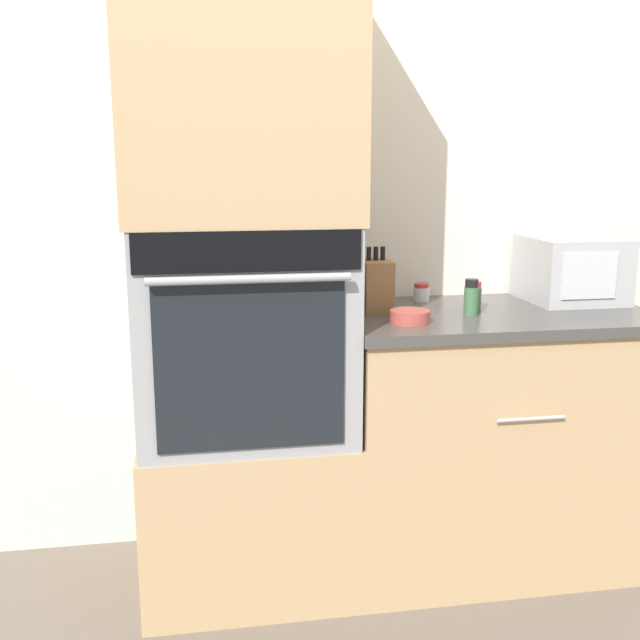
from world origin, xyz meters
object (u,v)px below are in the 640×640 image
object	(u,v)px
microwave	(571,269)
condiment_jar_near	(471,298)
wall_oven	(243,327)
condiment_jar_mid	(473,296)
condiment_jar_far	(421,292)
knife_block	(375,285)
bowl	(410,317)

from	to	relation	value
microwave	condiment_jar_near	world-z (taller)	microwave
wall_oven	condiment_jar_mid	bearing A→B (deg)	1.25
wall_oven	condiment_jar_far	size ratio (longest dim) A/B	10.49
knife_block	condiment_jar_mid	bearing A→B (deg)	-8.27
wall_oven	knife_block	world-z (taller)	wall_oven
microwave	condiment_jar_near	distance (m)	0.48
bowl	knife_block	bearing A→B (deg)	107.35
wall_oven	condiment_jar_mid	distance (m)	0.78
condiment_jar_near	microwave	bearing A→B (deg)	22.10
microwave	condiment_jar_far	bearing A→B (deg)	170.91
condiment_jar_near	condiment_jar_mid	distance (m)	0.08
wall_oven	knife_block	bearing A→B (deg)	8.19
microwave	wall_oven	bearing A→B (deg)	-173.92
microwave	knife_block	bearing A→B (deg)	-175.22
condiment_jar_near	condiment_jar_far	distance (m)	0.28
knife_block	wall_oven	bearing A→B (deg)	-171.81
wall_oven	bowl	xyz separation A→B (m)	(0.51, -0.14, 0.04)
condiment_jar_near	condiment_jar_mid	world-z (taller)	condiment_jar_near
wall_oven	bowl	distance (m)	0.53
microwave	knife_block	distance (m)	0.74
wall_oven	bowl	bearing A→B (deg)	-14.83
knife_block	condiment_jar_far	bearing A→B (deg)	35.19
wall_oven	condiment_jar_far	world-z (taller)	wall_oven
microwave	bowl	world-z (taller)	microwave
bowl	condiment_jar_near	distance (m)	0.25
microwave	condiment_jar_near	size ratio (longest dim) A/B	2.74
knife_block	condiment_jar_far	xyz separation A→B (m)	(0.21, 0.15, -0.06)
knife_block	condiment_jar_mid	world-z (taller)	knife_block
knife_block	bowl	xyz separation A→B (m)	(0.06, -0.20, -0.07)
wall_oven	knife_block	size ratio (longest dim) A/B	3.09
wall_oven	condiment_jar_far	xyz separation A→B (m)	(0.66, 0.21, 0.06)
microwave	condiment_jar_mid	bearing A→B (deg)	-165.02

